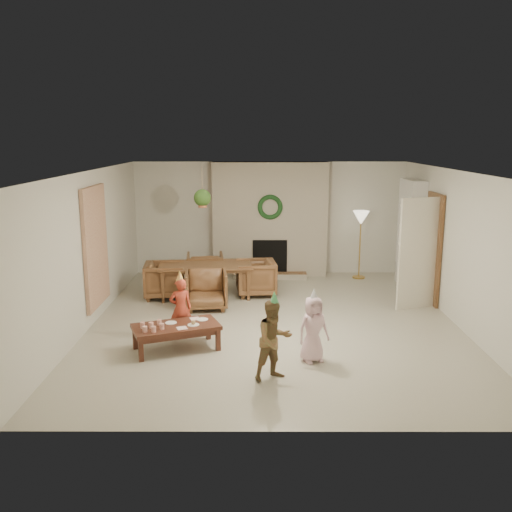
{
  "coord_description": "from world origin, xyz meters",
  "views": [
    {
      "loc": [
        -0.28,
        -8.81,
        3.03
      ],
      "look_at": [
        -0.3,
        0.4,
        1.05
      ],
      "focal_mm": 38.96,
      "sensor_mm": 36.0,
      "label": 1
    }
  ],
  "objects_px": {
    "child_pink": "(313,329)",
    "dining_table": "(206,281)",
    "dining_chair_near": "(206,290)",
    "dining_chair_far": "(205,270)",
    "child_plaid": "(274,340)",
    "child_red": "(181,309)",
    "coffee_table_top": "(176,327)",
    "dining_chair_right": "(256,278)",
    "dining_chair_left": "(165,280)"
  },
  "relations": [
    {
      "from": "dining_chair_near",
      "to": "child_pink",
      "type": "relative_size",
      "value": 0.82
    },
    {
      "from": "dining_chair_right",
      "to": "dining_chair_near",
      "type": "bearing_deg",
      "value": -51.34
    },
    {
      "from": "dining_table",
      "to": "dining_chair_near",
      "type": "xyz_separation_m",
      "value": [
        0.08,
        -0.77,
        0.03
      ]
    },
    {
      "from": "dining_table",
      "to": "child_plaid",
      "type": "height_order",
      "value": "child_plaid"
    },
    {
      "from": "dining_chair_near",
      "to": "child_red",
      "type": "xyz_separation_m",
      "value": [
        -0.25,
        -1.52,
        0.13
      ]
    },
    {
      "from": "child_pink",
      "to": "dining_table",
      "type": "bearing_deg",
      "value": 95.37
    },
    {
      "from": "dining_table",
      "to": "coffee_table_top",
      "type": "bearing_deg",
      "value": -99.62
    },
    {
      "from": "dining_table",
      "to": "child_red",
      "type": "bearing_deg",
      "value": -100.17
    },
    {
      "from": "child_red",
      "to": "child_plaid",
      "type": "xyz_separation_m",
      "value": [
        1.38,
        -1.46,
        0.05
      ]
    },
    {
      "from": "dining_table",
      "to": "child_plaid",
      "type": "relative_size",
      "value": 1.7
    },
    {
      "from": "coffee_table_top",
      "to": "child_pink",
      "type": "xyz_separation_m",
      "value": [
        1.94,
        -0.41,
        0.11
      ]
    },
    {
      "from": "child_red",
      "to": "child_pink",
      "type": "bearing_deg",
      "value": 138.21
    },
    {
      "from": "dining_chair_right",
      "to": "coffee_table_top",
      "type": "bearing_deg",
      "value": -27.75
    },
    {
      "from": "child_pink",
      "to": "dining_chair_far",
      "type": "bearing_deg",
      "value": 91.36
    },
    {
      "from": "child_red",
      "to": "child_plaid",
      "type": "distance_m",
      "value": 2.01
    },
    {
      "from": "child_plaid",
      "to": "child_red",
      "type": "bearing_deg",
      "value": 105.09
    },
    {
      "from": "dining_chair_far",
      "to": "child_plaid",
      "type": "bearing_deg",
      "value": 99.93
    },
    {
      "from": "dining_table",
      "to": "dining_chair_far",
      "type": "distance_m",
      "value": 0.78
    },
    {
      "from": "dining_chair_far",
      "to": "dining_chair_right",
      "type": "xyz_separation_m",
      "value": [
        1.05,
        -0.67,
        0.0
      ]
    },
    {
      "from": "dining_table",
      "to": "child_red",
      "type": "height_order",
      "value": "child_red"
    },
    {
      "from": "dining_chair_far",
      "to": "dining_chair_left",
      "type": "bearing_deg",
      "value": 45.0
    },
    {
      "from": "dining_table",
      "to": "child_plaid",
      "type": "distance_m",
      "value": 3.95
    },
    {
      "from": "coffee_table_top",
      "to": "child_plaid",
      "type": "xyz_separation_m",
      "value": [
        1.39,
        -0.99,
        0.17
      ]
    },
    {
      "from": "dining_table",
      "to": "dining_chair_far",
      "type": "relative_size",
      "value": 2.34
    },
    {
      "from": "dining_chair_left",
      "to": "coffee_table_top",
      "type": "height_order",
      "value": "dining_chair_left"
    },
    {
      "from": "dining_chair_near",
      "to": "dining_chair_right",
      "type": "distance_m",
      "value": 1.25
    },
    {
      "from": "dining_chair_right",
      "to": "child_plaid",
      "type": "relative_size",
      "value": 0.73
    },
    {
      "from": "dining_chair_far",
      "to": "child_red",
      "type": "distance_m",
      "value": 3.07
    },
    {
      "from": "dining_chair_far",
      "to": "coffee_table_top",
      "type": "height_order",
      "value": "dining_chair_far"
    },
    {
      "from": "dining_chair_left",
      "to": "dining_chair_right",
      "type": "distance_m",
      "value": 1.75
    },
    {
      "from": "dining_chair_right",
      "to": "child_red",
      "type": "distance_m",
      "value": 2.65
    },
    {
      "from": "dining_chair_right",
      "to": "coffee_table_top",
      "type": "height_order",
      "value": "dining_chair_right"
    },
    {
      "from": "dining_chair_far",
      "to": "dining_chair_left",
      "type": "height_order",
      "value": "same"
    },
    {
      "from": "child_plaid",
      "to": "child_pink",
      "type": "distance_m",
      "value": 0.8
    },
    {
      "from": "coffee_table_top",
      "to": "child_pink",
      "type": "distance_m",
      "value": 1.99
    },
    {
      "from": "dining_table",
      "to": "dining_chair_right",
      "type": "distance_m",
      "value": 0.97
    },
    {
      "from": "dining_chair_right",
      "to": "child_pink",
      "type": "xyz_separation_m",
      "value": [
        0.79,
        -3.28,
        0.12
      ]
    },
    {
      "from": "coffee_table_top",
      "to": "dining_chair_right",
      "type": "bearing_deg",
      "value": 46.91
    },
    {
      "from": "dining_chair_near",
      "to": "dining_chair_far",
      "type": "bearing_deg",
      "value": 90.0
    },
    {
      "from": "child_pink",
      "to": "dining_chair_right",
      "type": "bearing_deg",
      "value": 79.96
    },
    {
      "from": "child_pink",
      "to": "coffee_table_top",
      "type": "bearing_deg",
      "value": 144.38
    },
    {
      "from": "dining_chair_left",
      "to": "child_red",
      "type": "bearing_deg",
      "value": -170.63
    },
    {
      "from": "dining_table",
      "to": "dining_chair_left",
      "type": "height_order",
      "value": "dining_chair_left"
    },
    {
      "from": "dining_table",
      "to": "coffee_table_top",
      "type": "xyz_separation_m",
      "value": [
        -0.18,
        -2.77,
        0.04
      ]
    },
    {
      "from": "coffee_table_top",
      "to": "dining_table",
      "type": "bearing_deg",
      "value": 65.03
    },
    {
      "from": "child_plaid",
      "to": "child_pink",
      "type": "relative_size",
      "value": 1.13
    },
    {
      "from": "dining_chair_near",
      "to": "dining_chair_left",
      "type": "height_order",
      "value": "same"
    },
    {
      "from": "dining_chair_right",
      "to": "child_pink",
      "type": "distance_m",
      "value": 3.37
    },
    {
      "from": "dining_table",
      "to": "child_red",
      "type": "xyz_separation_m",
      "value": [
        -0.17,
        -2.29,
        0.16
      ]
    },
    {
      "from": "dining_table",
      "to": "dining_chair_near",
      "type": "bearing_deg",
      "value": -90.0
    }
  ]
}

